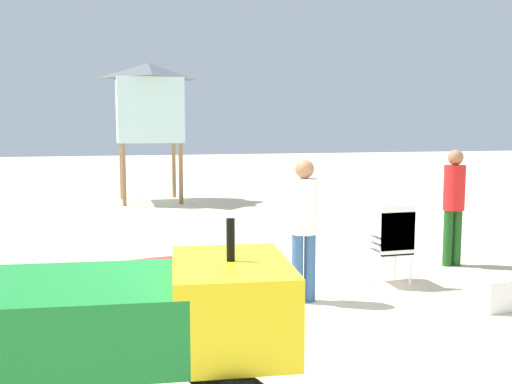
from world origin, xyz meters
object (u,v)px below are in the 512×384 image
object	(u,v)px
lifeguard_near_center	(304,221)
cooler_box	(496,293)
lifeguard_near_left	(454,199)
lifeguard_tower	(149,103)
utility_cart	(113,325)
stacked_plastic_chairs	(393,238)
surfboard_pile	(168,266)

from	to	relation	value
lifeguard_near_center	cooler_box	world-z (taller)	lifeguard_near_center
lifeguard_near_left	cooler_box	xyz separation A→B (m)	(-0.76, -1.95, -0.85)
lifeguard_near_left	lifeguard_near_center	bearing A→B (deg)	-159.03
lifeguard_near_center	cooler_box	size ratio (longest dim) A/B	3.73
lifeguard_tower	utility_cart	bearing A→B (deg)	-95.98
stacked_plastic_chairs	lifeguard_near_left	distance (m)	1.67
utility_cart	surfboard_pile	size ratio (longest dim) A/B	1.09
utility_cart	cooler_box	size ratio (longest dim) A/B	5.72
utility_cart	lifeguard_near_left	bearing A→B (deg)	34.54
utility_cart	lifeguard_near_left	world-z (taller)	lifeguard_near_left
lifeguard_near_left	cooler_box	world-z (taller)	lifeguard_near_left
lifeguard_near_center	lifeguard_tower	bearing A→B (deg)	95.57
lifeguard_near_center	lifeguard_tower	distance (m)	10.30
utility_cart	lifeguard_near_left	distance (m)	6.26
stacked_plastic_chairs	cooler_box	world-z (taller)	stacked_plastic_chairs
surfboard_pile	lifeguard_near_left	xyz separation A→B (m)	(4.30, -0.67, 0.93)
lifeguard_tower	lifeguard_near_left	bearing A→B (deg)	-66.90
lifeguard_near_left	cooler_box	bearing A→B (deg)	-111.20
utility_cart	stacked_plastic_chairs	xyz separation A→B (m)	(3.71, 2.80, -0.13)
utility_cart	cooler_box	world-z (taller)	utility_cart
stacked_plastic_chairs	lifeguard_near_center	world-z (taller)	lifeguard_near_center
lifeguard_near_center	utility_cart	bearing A→B (deg)	-133.14
utility_cart	surfboard_pile	bearing A→B (deg)	78.67
lifeguard_near_left	cooler_box	size ratio (longest dim) A/B	3.84
utility_cart	lifeguard_tower	size ratio (longest dim) A/B	0.68
utility_cart	surfboard_pile	distance (m)	4.35
surfboard_pile	cooler_box	bearing A→B (deg)	-36.43
utility_cart	lifeguard_near_center	xyz separation A→B (m)	(2.30, 2.45, 0.22)
utility_cart	surfboard_pile	xyz separation A→B (m)	(0.84, 4.21, -0.67)
lifeguard_near_center	surfboard_pile	bearing A→B (deg)	129.51
lifeguard_near_left	surfboard_pile	bearing A→B (deg)	171.17
lifeguard_tower	cooler_box	distance (m)	11.67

